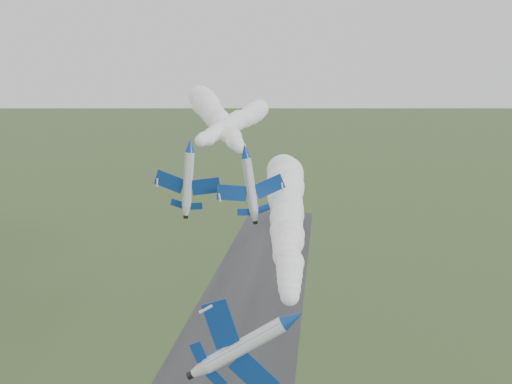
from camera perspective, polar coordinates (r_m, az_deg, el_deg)
jet_lead at (r=48.95m, az=3.79°, el=-12.50°), size 5.23×11.58×8.20m
smoke_trail_jet_lead at (r=77.18m, az=3.11°, el=-2.33°), size 11.26×56.48×5.97m
jet_pair_left at (r=78.33m, az=-6.61°, el=4.70°), size 9.50×11.37×2.84m
smoke_trail_jet_pair_left at (r=109.07m, az=-1.94°, el=7.02°), size 9.51×58.20×4.46m
jet_pair_right at (r=76.87m, az=-1.08°, el=4.16°), size 9.46×11.08×2.93m
smoke_trail_jet_pair_right at (r=114.85m, az=-4.12°, el=7.62°), size 27.65×71.66×5.97m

